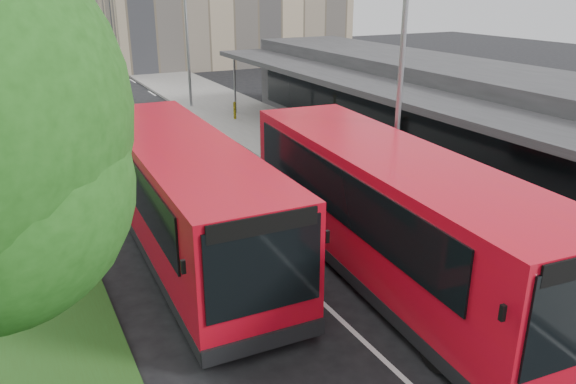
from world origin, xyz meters
The scene contains 13 objects.
ground centered at (0.00, 0.00, 0.00)m, with size 120.00×120.00×0.00m, color black.
pavement centered at (6.00, 20.00, 0.07)m, with size 5.00×80.00×0.15m, color slate.
lane_centre_line centered at (0.00, 15.00, 0.01)m, with size 0.12×70.00×0.01m, color silver.
kerb_dashes centered at (3.30, 19.00, 0.01)m, with size 0.12×56.00×0.01m.
station_building centered at (10.86, 8.00, 2.04)m, with size 7.70×26.00×4.00m.
lamp_post_near centered at (4.12, 2.00, 4.72)m, with size 1.44×0.28×8.00m.
lamp_post_far centered at (4.12, 22.00, 4.72)m, with size 1.44×0.28×8.00m.
bus_main centered at (2.23, -0.43, 1.69)m, with size 3.85×11.80×3.29m.
bus_second centered at (-1.97, 3.30, 1.63)m, with size 3.17×11.31×3.18m.
litter_bin centered at (5.82, 10.26, 0.66)m, with size 0.57×0.57×1.03m, color #362316.
bollard centered at (5.24, 17.47, 0.62)m, with size 0.15×0.15×0.93m, color #D9C20B.
car_near centered at (1.81, 38.12, 0.53)m, with size 1.26×3.13×1.07m, color #57170C.
car_far centered at (-1.48, 42.96, 0.61)m, with size 1.28×3.68×1.21m, color navy.
Camera 1 is at (-6.01, -10.88, 7.11)m, focal length 35.00 mm.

